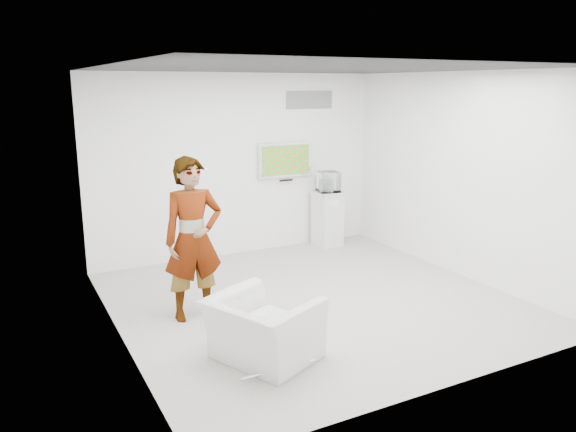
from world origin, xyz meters
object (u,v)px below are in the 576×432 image
object	(u,v)px
tv	(285,160)
floor_uplight	(317,237)
armchair	(263,329)
person	(193,239)
pedestal	(327,219)

from	to	relation	value
tv	floor_uplight	bearing A→B (deg)	-8.31
armchair	tv	bearing A→B (deg)	-54.26
tv	armchair	size ratio (longest dim) A/B	0.96
person	floor_uplight	xyz separation A→B (m)	(3.01, 2.14, -0.87)
floor_uplight	person	bearing A→B (deg)	-144.53
person	pedestal	world-z (taller)	person
tv	floor_uplight	xyz separation A→B (m)	(0.60, -0.09, -1.43)
tv	person	bearing A→B (deg)	-137.14
person	floor_uplight	bearing A→B (deg)	36.17
pedestal	person	bearing A→B (deg)	-147.73
armchair	floor_uplight	bearing A→B (deg)	-61.49
person	pedestal	xyz separation A→B (m)	(3.12, 1.97, -0.51)
armchair	floor_uplight	size ratio (longest dim) A/B	4.22
armchair	pedestal	distance (m)	4.43
person	floor_uplight	world-z (taller)	person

